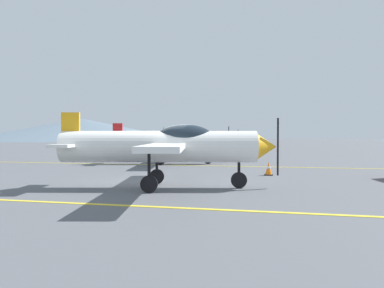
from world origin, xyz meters
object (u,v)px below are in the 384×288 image
object	(u,v)px
airplane_far	(200,139)
traffic_cone_front	(269,169)
airplane_near	(167,145)
airplane_mid	(170,141)

from	to	relation	value
airplane_far	traffic_cone_front	bearing A→B (deg)	-69.49
airplane_far	traffic_cone_front	xyz separation A→B (m)	(6.58, -17.58, -1.11)
airplane_near	traffic_cone_front	bearing A→B (deg)	55.41
airplane_mid	traffic_cone_front	bearing A→B (deg)	-41.36
airplane_near	traffic_cone_front	distance (m)	5.76
airplane_mid	airplane_far	size ratio (longest dim) A/B	1.00
airplane_near	airplane_far	size ratio (longest dim) A/B	1.00
airplane_mid	traffic_cone_front	xyz separation A→B (m)	(6.01, -5.29, -1.11)
airplane_near	traffic_cone_front	xyz separation A→B (m)	(3.21, 4.65, -1.11)
airplane_near	airplane_far	world-z (taller)	same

